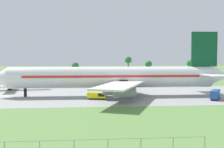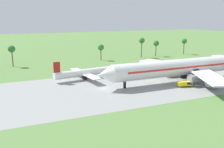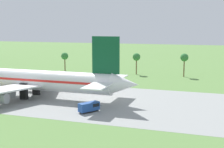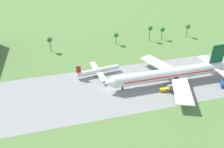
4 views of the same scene
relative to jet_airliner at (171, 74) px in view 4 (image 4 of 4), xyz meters
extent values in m
plane|color=#5B8442|center=(-34.92, 2.49, -5.65)|extent=(600.00, 600.00, 0.00)
cube|color=gray|center=(-34.92, 2.49, -5.64)|extent=(320.00, 44.00, 0.02)
cylinder|color=white|center=(-1.74, 0.00, 0.05)|extent=(62.02, 6.41, 6.41)
cone|color=white|center=(-35.32, 0.00, 0.05)|extent=(5.13, 6.28, 6.28)
cone|color=white|center=(33.28, 0.00, 0.53)|extent=(8.02, 6.09, 6.09)
cube|color=red|center=(-1.74, 0.00, 0.53)|extent=(52.72, 6.54, 0.64)
cube|color=#0F4C2D|center=(27.34, 0.00, 8.71)|extent=(8.34, 0.50, 10.90)
cube|color=white|center=(27.66, 0.00, 1.01)|extent=(5.77, 25.65, 0.30)
cube|color=white|center=(-0.66, -12.82, -1.07)|extent=(17.33, 26.89, 0.44)
cube|color=white|center=(-0.66, 12.82, -1.07)|extent=(17.33, 26.89, 0.44)
cylinder|color=gray|center=(-2.36, -7.70, -2.91)|extent=(5.77, 2.89, 2.89)
cylinder|color=gray|center=(0.23, -14.11, -2.91)|extent=(5.77, 2.89, 2.89)
cylinder|color=gray|center=(-2.36, 7.70, -2.91)|extent=(5.77, 2.89, 2.89)
cylinder|color=gray|center=(0.23, 14.11, -2.91)|extent=(5.77, 2.89, 2.89)
cube|color=black|center=(-27.79, 0.00, -3.12)|extent=(0.70, 0.90, 5.06)
cube|color=black|center=(1.36, -3.53, -3.12)|extent=(2.40, 1.20, 5.06)
cube|color=black|center=(1.36, 3.53, -3.12)|extent=(2.40, 1.20, 5.06)
cylinder|color=white|center=(-37.25, 18.21, -2.89)|extent=(25.77, 6.38, 2.90)
cube|color=red|center=(-48.67, 16.63, 0.59)|extent=(2.62, 0.60, 4.07)
cube|color=white|center=(-37.25, 18.21, -3.18)|extent=(6.61, 23.31, 0.24)
cube|color=black|center=(-37.25, 18.21, -4.27)|extent=(1.55, 2.75, 2.76)
cube|color=black|center=(-6.67, -6.92, -5.45)|extent=(4.75, 2.73, 0.40)
cube|color=yellow|center=(-6.67, -6.92, -4.48)|extent=(5.56, 3.10, 1.55)
cube|color=black|center=(-5.26, -7.24, -4.25)|extent=(2.24, 2.39, 0.90)
cube|color=black|center=(26.31, -10.47, -5.45)|extent=(4.19, 5.13, 0.40)
cube|color=#234C99|center=(26.31, -10.47, -4.14)|extent=(4.83, 5.98, 2.23)
cube|color=black|center=(27.17, -9.12, -3.80)|extent=(2.82, 2.82, 0.90)
cylinder|color=brown|center=(11.71, 57.08, -0.72)|extent=(0.56, 0.56, 9.86)
sphere|color=#337538|center=(11.71, 57.08, 4.81)|extent=(3.60, 3.60, 3.60)
cylinder|color=brown|center=(22.27, 57.08, -1.80)|extent=(0.56, 0.56, 7.72)
sphere|color=#337538|center=(22.27, 57.08, 2.66)|extent=(3.60, 3.60, 3.60)
cylinder|color=brown|center=(-15.29, 57.08, -2.18)|extent=(0.56, 0.56, 6.95)
sphere|color=#337538|center=(-15.29, 57.08, 1.90)|extent=(3.60, 3.60, 3.60)
cylinder|color=brown|center=(-63.30, 57.08, -1.39)|extent=(0.56, 0.56, 8.53)
sphere|color=#337538|center=(-63.30, 57.08, 3.48)|extent=(3.60, 3.60, 3.60)
cylinder|color=brown|center=(44.34, 57.08, -1.57)|extent=(0.56, 0.56, 8.18)
sphere|color=#337538|center=(44.34, 57.08, 3.12)|extent=(3.60, 3.60, 3.60)
camera|label=1|loc=(-9.35, -85.37, 6.18)|focal=45.00mm
camera|label=2|loc=(-66.02, -77.59, 19.97)|focal=40.00mm
camera|label=3|loc=(57.81, -85.02, 17.18)|focal=50.00mm
camera|label=4|loc=(-57.29, -89.88, 63.42)|focal=35.00mm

